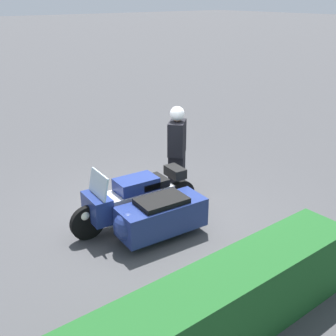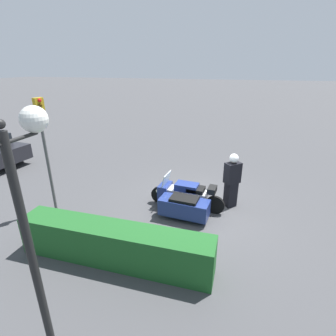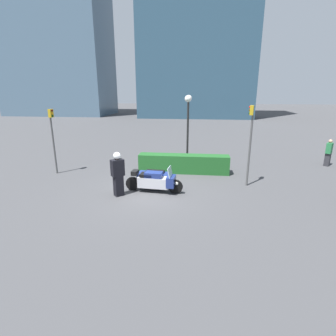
# 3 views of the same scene
# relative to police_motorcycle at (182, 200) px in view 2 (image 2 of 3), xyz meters

# --- Properties ---
(ground_plane) EXTENTS (160.00, 160.00, 0.00)m
(ground_plane) POSITION_rel_police_motorcycle_xyz_m (-0.50, -0.33, -0.46)
(ground_plane) COLOR #424244
(police_motorcycle) EXTENTS (2.48, 1.41, 1.14)m
(police_motorcycle) POSITION_rel_police_motorcycle_xyz_m (0.00, 0.00, 0.00)
(police_motorcycle) COLOR black
(police_motorcycle) RESTS_ON ground
(officer_rider) EXTENTS (0.57, 0.56, 1.83)m
(officer_rider) POSITION_rel_police_motorcycle_xyz_m (-1.43, -0.88, 0.51)
(officer_rider) COLOR black
(officer_rider) RESTS_ON ground
(hedge_bush_curbside) EXTENTS (4.69, 0.75, 0.95)m
(hedge_bush_curbside) POSITION_rel_police_motorcycle_xyz_m (1.03, 2.59, 0.02)
(hedge_bush_curbside) COLOR #1E5623
(hedge_bush_curbside) RESTS_ON ground
(twin_lamp_post) EXTENTS (0.37, 1.43, 3.92)m
(twin_lamp_post) POSITION_rel_police_motorcycle_xyz_m (1.13, 4.76, 2.65)
(twin_lamp_post) COLOR black
(twin_lamp_post) RESTS_ON ground
(traffic_light_near) EXTENTS (0.23, 0.29, 3.56)m
(traffic_light_near) POSITION_rel_police_motorcycle_xyz_m (3.98, 0.94, 1.87)
(traffic_light_near) COLOR #4C4C4C
(traffic_light_near) RESTS_ON ground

